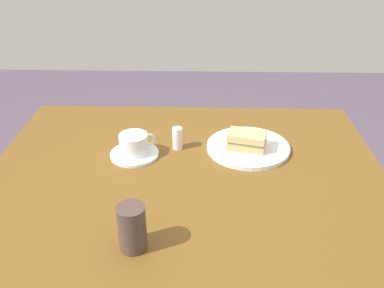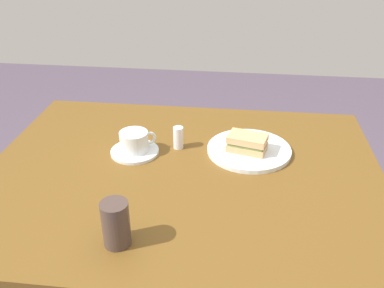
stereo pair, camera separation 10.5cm
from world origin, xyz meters
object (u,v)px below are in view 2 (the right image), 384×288
(sandwich_plate, at_px, (249,150))
(sandwich_front, at_px, (247,143))
(coffee_saucer, at_px, (135,151))
(salt_shaker, at_px, (178,138))
(coffee_cup, at_px, (134,141))
(drinking_glass, at_px, (116,224))
(spoon, at_px, (130,138))
(dining_table, at_px, (183,193))

(sandwich_plate, height_order, sandwich_front, sandwich_front)
(sandwich_front, distance_m, coffee_saucer, 0.35)
(coffee_saucer, distance_m, salt_shaker, 0.14)
(coffee_saucer, bearing_deg, sandwich_front, -174.29)
(sandwich_front, xyz_separation_m, coffee_cup, (0.35, 0.03, 0.00))
(sandwich_front, height_order, drinking_glass, drinking_glass)
(coffee_saucer, bearing_deg, drinking_glass, 98.10)
(coffee_saucer, relative_size, drinking_glass, 1.34)
(coffee_cup, height_order, salt_shaker, same)
(coffee_saucer, distance_m, spoon, 0.08)
(dining_table, height_order, coffee_cup, coffee_cup)
(dining_table, relative_size, sandwich_front, 8.86)
(coffee_cup, height_order, spoon, coffee_cup)
(sandwich_front, relative_size, coffee_saucer, 0.87)
(spoon, bearing_deg, coffee_saucer, 115.01)
(spoon, bearing_deg, coffee_cup, 116.17)
(coffee_cup, distance_m, drinking_glass, 0.41)
(salt_shaker, bearing_deg, sandwich_plate, 179.92)
(sandwich_front, bearing_deg, coffee_cup, 5.59)
(sandwich_front, distance_m, spoon, 0.39)
(sandwich_plate, bearing_deg, drinking_glass, 56.63)
(sandwich_plate, relative_size, sandwich_front, 2.00)
(sandwich_front, height_order, coffee_cup, coffee_cup)
(drinking_glass, bearing_deg, sandwich_plate, -123.37)
(sandwich_plate, distance_m, salt_shaker, 0.23)
(sandwich_front, bearing_deg, salt_shaker, -3.79)
(drinking_glass, bearing_deg, dining_table, -108.60)
(coffee_cup, bearing_deg, sandwich_front, -174.41)
(sandwich_plate, distance_m, drinking_glass, 0.55)
(sandwich_front, distance_m, salt_shaker, 0.22)
(dining_table, distance_m, drinking_glass, 0.36)
(coffee_saucer, bearing_deg, dining_table, 151.48)
(sandwich_plate, bearing_deg, spoon, -3.39)
(salt_shaker, bearing_deg, drinking_glass, 80.77)
(dining_table, height_order, spoon, spoon)
(coffee_cup, bearing_deg, spoon, -63.83)
(coffee_saucer, height_order, drinking_glass, drinking_glass)
(dining_table, distance_m, sandwich_front, 0.25)
(dining_table, relative_size, salt_shaker, 16.03)
(dining_table, xyz_separation_m, salt_shaker, (0.03, -0.14, 0.11))
(sandwich_front, height_order, salt_shaker, salt_shaker)
(dining_table, height_order, salt_shaker, salt_shaker)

